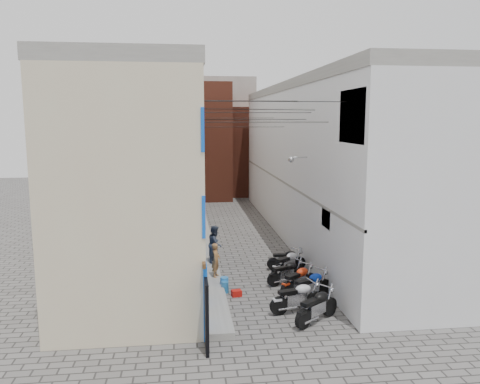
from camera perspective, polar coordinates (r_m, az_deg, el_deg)
name	(u,v)px	position (r m, az deg, el deg)	size (l,w,h in m)	color
ground	(285,338)	(15.71, 5.51, -17.25)	(90.00, 90.00, 0.00)	#5B5855
plinth	(203,236)	(27.63, -4.53, -5.41)	(0.90, 26.00, 0.25)	gray
building_left	(150,163)	(26.89, -10.90, 3.53)	(5.10, 27.00, 9.00)	beige
building_right	(322,161)	(28.07, 9.92, 3.79)	(5.94, 26.00, 9.00)	silver
building_far_brick_left	(196,141)	(41.82, -5.44, 6.16)	(6.00, 6.00, 10.00)	brown
building_far_brick_right	(248,151)	(44.29, 1.01, 5.05)	(5.00, 6.00, 8.00)	brown
building_far_concrete	(214,134)	(47.89, -3.24, 7.11)	(8.00, 5.00, 11.00)	gray
far_shopfront	(221,188)	(39.50, -2.34, 0.50)	(2.00, 0.30, 2.40)	black
overhead_wires	(251,115)	(21.64, 1.38, 9.42)	(5.80, 13.02, 1.32)	black
motorcycle_a	(317,305)	(16.64, 9.37, -13.42)	(0.69, 2.17, 1.26)	black
motorcycle_b	(297,296)	(17.37, 7.00, -12.44)	(0.67, 2.13, 1.23)	#BABABF
motorcycle_c	(311,284)	(18.54, 8.68, -11.08)	(0.67, 2.13, 1.23)	#0B2FA9
motorcycle_d	(299,278)	(19.17, 7.16, -10.41)	(0.66, 2.09, 1.21)	red
motorcycle_e	(287,271)	(20.14, 5.72, -9.57)	(0.61, 1.92, 1.11)	black
motorcycle_f	(288,262)	(21.21, 5.92, -8.47)	(0.66, 2.10, 1.22)	silver
motorcycle_g	(286,258)	(22.00, 5.69, -8.05)	(0.58, 1.84, 1.06)	black
person_a	(216,260)	(20.15, -2.96, -8.28)	(0.53, 0.35, 1.46)	#9F6939
person_b	(215,244)	(22.16, -3.04, -6.31)	(0.84, 0.66, 1.74)	#2E3545
water_jug_near	(225,287)	(19.20, -1.84, -11.52)	(0.29, 0.29, 0.45)	#2067A4
water_jug_far	(224,284)	(19.47, -1.92, -11.10)	(0.34, 0.34, 0.53)	#2A80D2
red_crate	(236,293)	(18.86, -0.44, -12.23)	(0.39, 0.29, 0.24)	#AF120C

